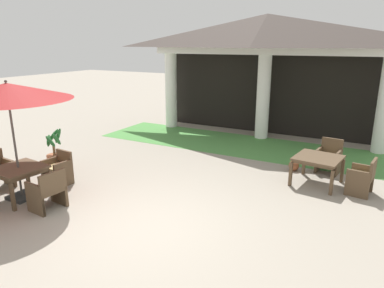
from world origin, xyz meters
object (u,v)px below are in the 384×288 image
(patio_umbrella_near_foreground, at_px, (7,92))
(patio_chair_near_foreground_north, at_px, (58,169))
(terracotta_urn, at_px, (294,165))
(patio_table_near_foreground, at_px, (19,171))
(patio_table_mid_left, at_px, (318,160))
(potted_palm_left_edge, at_px, (55,155))
(patio_chair_mid_left_east, at_px, (362,178))
(patio_chair_mid_left_north, at_px, (329,157))
(patio_chair_near_foreground_east, at_px, (48,191))

(patio_umbrella_near_foreground, xyz_separation_m, patio_chair_near_foreground_north, (0.09, 0.99, -1.99))
(terracotta_urn, bearing_deg, patio_table_near_foreground, -136.75)
(terracotta_urn, bearing_deg, patio_table_mid_left, -44.76)
(potted_palm_left_edge, bearing_deg, patio_chair_mid_left_east, 15.06)
(patio_table_near_foreground, xyz_separation_m, potted_palm_left_edge, (-0.96, 1.80, -0.29))
(patio_table_near_foreground, relative_size, patio_chair_mid_left_east, 1.24)
(potted_palm_left_edge, bearing_deg, patio_chair_mid_left_north, 25.30)
(patio_umbrella_near_foreground, distance_m, patio_chair_near_foreground_north, 2.22)
(patio_chair_near_foreground_north, bearing_deg, patio_table_near_foreground, 90.00)
(patio_table_near_foreground, distance_m, patio_chair_mid_left_north, 7.69)
(patio_chair_near_foreground_east, relative_size, patio_chair_mid_left_east, 1.01)
(patio_chair_near_foreground_north, height_order, patio_chair_mid_left_north, patio_chair_mid_left_north)
(patio_table_mid_left, bearing_deg, patio_chair_mid_left_east, -7.73)
(patio_chair_near_foreground_east, height_order, patio_chair_mid_left_north, patio_chair_mid_left_north)
(patio_chair_mid_left_east, bearing_deg, patio_chair_mid_left_north, 44.96)
(patio_chair_near_foreground_north, bearing_deg, patio_chair_mid_left_east, -151.46)
(patio_table_near_foreground, relative_size, terracotta_urn, 2.92)
(patio_table_near_foreground, relative_size, potted_palm_left_edge, 0.93)
(patio_table_mid_left, xyz_separation_m, terracotta_urn, (-0.70, 0.70, -0.47))
(patio_table_mid_left, xyz_separation_m, patio_chair_mid_left_north, (0.14, 1.01, -0.20))
(potted_palm_left_edge, bearing_deg, patio_chair_near_foreground_east, -44.03)
(patio_chair_mid_left_east, distance_m, terracotta_urn, 1.92)
(patio_chair_near_foreground_north, bearing_deg, patio_umbrella_near_foreground, 90.00)
(patio_chair_mid_left_east, bearing_deg, patio_chair_near_foreground_north, 121.20)
(patio_table_near_foreground, xyz_separation_m, terracotta_urn, (4.99, 4.69, -0.49))
(patio_table_near_foreground, bearing_deg, patio_chair_mid_left_east, 29.95)
(patio_umbrella_near_foreground, relative_size, patio_chair_mid_left_east, 3.06)
(patio_table_near_foreground, distance_m, patio_chair_near_foreground_east, 1.02)
(patio_chair_near_foreground_east, xyz_separation_m, patio_chair_mid_left_north, (4.84, 5.10, 0.00))
(patio_chair_mid_left_east, bearing_deg, patio_umbrella_near_foreground, 127.68)
(patio_chair_mid_left_east, xyz_separation_m, patio_chair_mid_left_north, (-0.87, 1.15, 0.01))
(patio_chair_near_foreground_east, bearing_deg, terracotta_urn, -34.82)
(patio_chair_mid_left_north, bearing_deg, terracotta_urn, 28.19)
(patio_umbrella_near_foreground, relative_size, patio_chair_mid_left_north, 2.92)
(patio_chair_mid_left_north, bearing_deg, patio_table_near_foreground, 48.39)
(patio_chair_near_foreground_north, bearing_deg, patio_chair_mid_left_north, -139.95)
(patio_table_mid_left, bearing_deg, patio_table_near_foreground, -144.92)
(patio_table_near_foreground, relative_size, patio_chair_near_foreground_east, 1.23)
(patio_chair_near_foreground_north, xyz_separation_m, patio_chair_mid_left_east, (6.61, 2.87, 0.01))
(potted_palm_left_edge, bearing_deg, patio_umbrella_near_foreground, -61.93)
(potted_palm_left_edge, bearing_deg, patio_table_near_foreground, -61.93)
(patio_chair_near_foreground_east, bearing_deg, patio_table_mid_left, -43.93)
(patio_chair_near_foreground_north, bearing_deg, terracotta_urn, -137.85)
(patio_chair_near_foreground_east, bearing_deg, patio_chair_mid_left_north, -38.44)
(patio_chair_near_foreground_east, distance_m, potted_palm_left_edge, 2.72)
(patio_table_mid_left, height_order, patio_chair_mid_left_north, patio_chair_mid_left_north)
(patio_chair_near_foreground_east, distance_m, patio_chair_mid_left_north, 7.03)
(patio_umbrella_near_foreground, relative_size, patio_chair_near_foreground_east, 3.04)
(patio_table_near_foreground, relative_size, patio_table_mid_left, 0.91)
(patio_chair_near_foreground_north, height_order, patio_table_mid_left, patio_chair_near_foreground_north)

